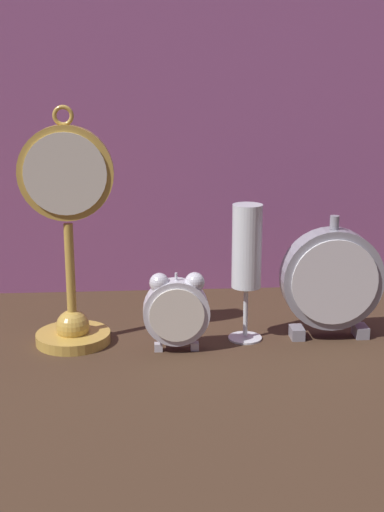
{
  "coord_description": "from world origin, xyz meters",
  "views": [
    {
      "loc": [
        -0.07,
        -0.96,
        0.41
      ],
      "look_at": [
        0.0,
        0.08,
        0.13
      ],
      "focal_mm": 50.0,
      "sensor_mm": 36.0,
      "label": 1
    }
  ],
  "objects_px": {
    "mantel_clock_silver": "(332,280)",
    "champagne_flute": "(247,255)",
    "pocket_watch_on_stand": "(69,249)",
    "alarm_clock_twin_bell": "(176,308)"
  },
  "relations": [
    {
      "from": "alarm_clock_twin_bell",
      "to": "mantel_clock_silver",
      "type": "bearing_deg",
      "value": 8.49
    },
    {
      "from": "pocket_watch_on_stand",
      "to": "alarm_clock_twin_bell",
      "type": "xyz_separation_m",
      "value": [
        0.16,
        -0.04,
        -0.08
      ]
    },
    {
      "from": "mantel_clock_silver",
      "to": "champagne_flute",
      "type": "xyz_separation_m",
      "value": [
        -0.13,
        0.0,
        0.04
      ]
    },
    {
      "from": "mantel_clock_silver",
      "to": "champagne_flute",
      "type": "relative_size",
      "value": 0.91
    },
    {
      "from": "champagne_flute",
      "to": "pocket_watch_on_stand",
      "type": "bearing_deg",
      "value": 179.24
    },
    {
      "from": "pocket_watch_on_stand",
      "to": "mantel_clock_silver",
      "type": "xyz_separation_m",
      "value": [
        0.39,
        -0.01,
        -0.05
      ]
    },
    {
      "from": "mantel_clock_silver",
      "to": "champagne_flute",
      "type": "height_order",
      "value": "champagne_flute"
    },
    {
      "from": "pocket_watch_on_stand",
      "to": "mantel_clock_silver",
      "type": "height_order",
      "value": "pocket_watch_on_stand"
    },
    {
      "from": "pocket_watch_on_stand",
      "to": "mantel_clock_silver",
      "type": "bearing_deg",
      "value": -1.08
    },
    {
      "from": "pocket_watch_on_stand",
      "to": "alarm_clock_twin_bell",
      "type": "relative_size",
      "value": 2.96
    }
  ]
}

